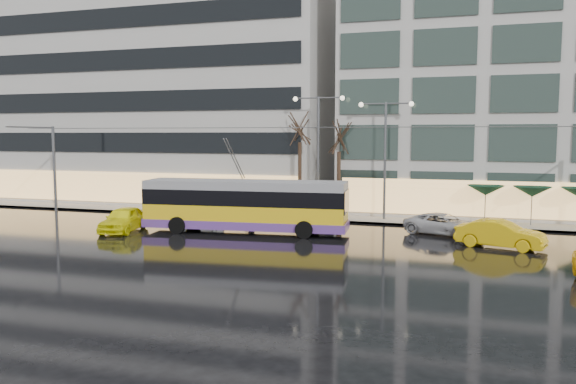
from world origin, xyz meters
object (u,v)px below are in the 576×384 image
at_px(bus_shelter, 193,189).
at_px(taxi_a, 124,219).
at_px(trolleybus, 245,207).
at_px(street_lamp_near, 318,139).

bearing_deg(bus_shelter, taxi_a, -92.04).
height_order(trolleybus, street_lamp_near, street_lamp_near).
distance_m(street_lamp_near, taxi_a, 15.25).
distance_m(bus_shelter, street_lamp_near, 11.14).
bearing_deg(taxi_a, trolleybus, 4.58).
bearing_deg(street_lamp_near, taxi_a, -138.34).
distance_m(trolleybus, taxi_a, 8.05).
xyz_separation_m(trolleybus, street_lamp_near, (2.98, 7.51, 4.34)).
xyz_separation_m(trolleybus, bus_shelter, (-7.41, 7.40, 0.31)).
height_order(trolleybus, bus_shelter, trolleybus).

